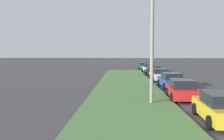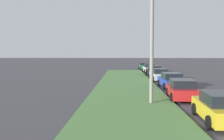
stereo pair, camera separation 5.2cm
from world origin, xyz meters
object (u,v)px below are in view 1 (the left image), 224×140
object	(u,v)px
parked_car_yellow	(221,108)
parked_car_silver	(159,75)
parked_car_red	(182,89)
parked_car_blue	(171,81)
parked_car_black	(154,71)
parked_car_white	(149,68)
streetlight	(157,37)
parked_car_green	(144,66)

from	to	relation	value
parked_car_yellow	parked_car_silver	xyz separation A→B (m)	(18.30, 0.29, 0.00)
parked_car_red	parked_car_silver	size ratio (longest dim) A/B	1.01
parked_car_red	parked_car_blue	xyz separation A→B (m)	(5.89, -0.33, 0.00)
parked_car_red	parked_car_black	distance (m)	18.78
parked_car_silver	parked_car_white	size ratio (longest dim) A/B	1.01
streetlight	parked_car_red	bearing A→B (deg)	-48.60
parked_car_blue	parked_car_black	world-z (taller)	same
parked_car_black	streetlight	world-z (taller)	streetlight
parked_car_green	streetlight	size ratio (longest dim) A/B	0.58
parked_car_silver	parked_car_green	bearing A→B (deg)	-2.03
parked_car_silver	parked_car_green	distance (m)	19.36
parked_car_black	parked_car_yellow	bearing A→B (deg)	177.23
parked_car_blue	streetlight	xyz separation A→B (m)	(-7.75, 2.45, 3.67)
parked_car_yellow	parked_car_blue	distance (m)	11.97
parked_car_white	streetlight	bearing A→B (deg)	173.28
parked_car_black	parked_car_red	bearing A→B (deg)	176.00
parked_car_yellow	parked_car_silver	bearing A→B (deg)	3.62
parked_car_silver	parked_car_green	xyz separation A→B (m)	(19.36, 0.13, 0.00)
parked_car_silver	parked_car_yellow	bearing A→B (deg)	178.52
parked_car_white	parked_car_yellow	bearing A→B (deg)	178.69
streetlight	parked_car_silver	bearing A→B (deg)	-9.09
parked_car_black	parked_car_white	bearing A→B (deg)	-2.72
parked_car_white	streetlight	size ratio (longest dim) A/B	0.58
parked_car_red	parked_car_green	xyz separation A→B (m)	(31.58, -0.01, 0.00)
parked_car_yellow	parked_car_white	bearing A→B (deg)	2.97
parked_car_blue	parked_car_black	distance (m)	12.89
parked_car_yellow	parked_car_silver	world-z (taller)	same
parked_car_white	streetlight	distance (m)	27.03
parked_car_black	parked_car_white	size ratio (longest dim) A/B	1.01
parked_car_silver	parked_car_white	world-z (taller)	same
parked_car_yellow	parked_car_white	size ratio (longest dim) A/B	1.01
parked_car_yellow	parked_car_green	xyz separation A→B (m)	(37.66, 0.42, 0.00)
parked_car_blue	parked_car_silver	world-z (taller)	same
parked_car_blue	parked_car_green	xyz separation A→B (m)	(25.69, 0.32, 0.00)
parked_car_black	parked_car_green	bearing A→B (deg)	-1.66
parked_car_white	streetlight	xyz separation A→B (m)	(-26.67, 2.40, 3.67)
parked_car_white	parked_car_red	bearing A→B (deg)	177.76
parked_car_blue	parked_car_silver	size ratio (longest dim) A/B	1.00
parked_car_white	parked_car_green	bearing A→B (deg)	0.72
parked_car_blue	parked_car_white	world-z (taller)	same
parked_car_silver	streetlight	distance (m)	14.73
parked_car_green	parked_car_red	bearing A→B (deg)	177.96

